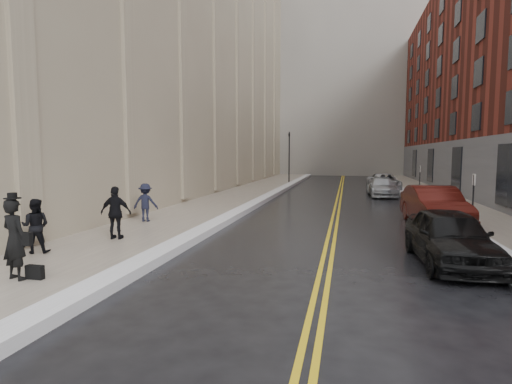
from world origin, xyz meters
The scene contains 21 objects.
ground centered at (0.00, 0.00, 0.00)m, with size 160.00×160.00×0.00m, color black.
sidewalk_left centered at (-4.50, 16.00, 0.07)m, with size 4.00×64.00×0.15m, color gray.
sidewalk_right centered at (9.00, 16.00, 0.07)m, with size 3.00×64.00×0.15m, color gray.
lane_stripe_a centered at (2.38, 16.00, 0.00)m, with size 0.12×64.00×0.01m, color gold.
lane_stripe_b centered at (2.62, 16.00, 0.00)m, with size 0.12×64.00×0.01m, color gold.
snow_ridge_left centered at (-2.20, 16.00, 0.13)m, with size 0.70×60.80×0.26m, color white.
snow_ridge_right centered at (7.15, 16.00, 0.15)m, with size 0.85×60.80×0.30m, color white.
tower_far_center centered at (1.00, 56.00, 26.00)m, with size 28.00×16.00×52.00m, color gray.
tower_far_right centered at (14.00, 66.00, 22.00)m, with size 22.00×18.00×44.00m, color slate.
tower_far_left centered at (-12.00, 72.00, 30.00)m, with size 22.00×18.00×60.00m, color slate.
traffic_signal centered at (-2.60, 30.00, 3.08)m, with size 0.18×0.15×5.20m.
parking_sign_near centered at (7.90, 8.00, 1.36)m, with size 0.06×0.35×2.23m.
parking_sign_far centered at (7.90, 20.00, 1.36)m, with size 0.06×0.35×2.23m.
car_black centered at (5.76, 2.34, 0.76)m, with size 1.79×4.45×1.52m, color black.
car_maroon centered at (6.63, 8.72, 0.83)m, with size 1.75×5.02×1.65m, color #45110C.
car_silver_near centered at (5.47, 20.52, 0.65)m, with size 1.83×4.51×1.31m, color #AAADB1.
car_silver_far centered at (5.89, 24.36, 0.73)m, with size 2.41×5.23×1.45m, color #A5A9AD.
pedestrian_main centered at (-4.30, -1.79, 1.08)m, with size 0.68×0.44×1.86m, color black.
pedestrian_a centered at (-5.73, 0.42, 0.94)m, with size 0.77×0.60×1.58m, color black.
pedestrian_b centered at (-5.31, 6.10, 0.96)m, with size 1.04×0.60×1.61m, color black.
pedestrian_c centered at (-4.53, 2.63, 1.04)m, with size 1.04×0.43×1.78m, color black.
Camera 1 is at (3.00, -9.23, 2.99)m, focal length 28.00 mm.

